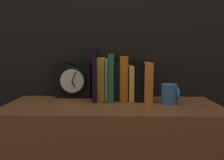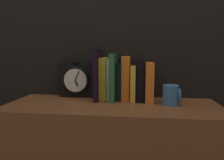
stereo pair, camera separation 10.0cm
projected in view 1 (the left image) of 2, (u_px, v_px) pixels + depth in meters
wall_back at (113, 16)px, 1.16m from camera, size 6.00×0.05×2.60m
clock at (73, 80)px, 1.15m from camera, size 0.19×0.06×0.19m
book_slot0_black at (96, 75)px, 1.09m from camera, size 0.02×0.16×0.25m
book_slot1_yellow at (101, 78)px, 1.12m from camera, size 0.03×0.11×0.21m
book_slot2_cream at (107, 79)px, 1.12m from camera, size 0.01×0.11×0.21m
book_slot3_green at (111, 77)px, 1.09m from camera, size 0.03×0.16×0.23m
book_slot4_black at (117, 81)px, 1.11m from camera, size 0.03×0.12×0.18m
book_slot5_orange at (124, 78)px, 1.11m from camera, size 0.04×0.11×0.22m
book_slot6_yellow at (131, 83)px, 1.11m from camera, size 0.02×0.13×0.17m
book_slot7_black at (138, 80)px, 1.10m from camera, size 0.04×0.14×0.21m
book_slot8_orange at (147, 81)px, 1.09m from camera, size 0.04×0.15×0.19m
mug at (170, 94)px, 1.02m from camera, size 0.08×0.07×0.09m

